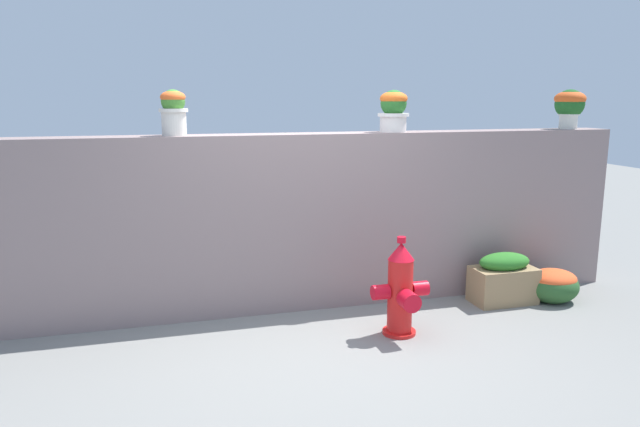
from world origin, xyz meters
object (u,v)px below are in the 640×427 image
(potted_plant_3, at_px, (570,104))
(planter_box, at_px, (503,279))
(potted_plant_1, at_px, (173,110))
(fire_hydrant, at_px, (401,291))
(potted_plant_2, at_px, (393,109))
(flower_bush_left, at_px, (553,284))

(potted_plant_3, relative_size, planter_box, 0.67)
(potted_plant_1, relative_size, fire_hydrant, 0.46)
(potted_plant_2, xyz_separation_m, planter_box, (1.02, -0.45, -1.64))
(potted_plant_3, xyz_separation_m, flower_bush_left, (-0.47, -0.57, -1.74))
(potted_plant_1, bearing_deg, fire_hydrant, -27.54)
(potted_plant_2, bearing_deg, flower_bush_left, -19.77)
(flower_bush_left, relative_size, planter_box, 0.84)
(potted_plant_2, xyz_separation_m, fire_hydrant, (-0.28, -0.92, -1.50))
(potted_plant_1, bearing_deg, potted_plant_2, -0.05)
(potted_plant_2, xyz_separation_m, potted_plant_3, (1.99, 0.02, 0.03))
(potted_plant_2, xyz_separation_m, flower_bush_left, (1.52, -0.55, -1.71))
(potted_plant_3, xyz_separation_m, fire_hydrant, (-2.27, -0.94, -1.53))
(fire_hydrant, xyz_separation_m, flower_bush_left, (1.79, 0.37, -0.21))
(potted_plant_2, relative_size, planter_box, 0.65)
(potted_plant_2, height_order, potted_plant_3, potted_plant_3)
(flower_bush_left, bearing_deg, fire_hydrant, -168.20)
(potted_plant_1, height_order, fire_hydrant, potted_plant_1)
(fire_hydrant, height_order, planter_box, fire_hydrant)
(potted_plant_3, bearing_deg, planter_box, -154.14)
(potted_plant_3, height_order, flower_bush_left, potted_plant_3)
(fire_hydrant, bearing_deg, potted_plant_1, 152.46)
(potted_plant_1, distance_m, flower_bush_left, 3.99)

